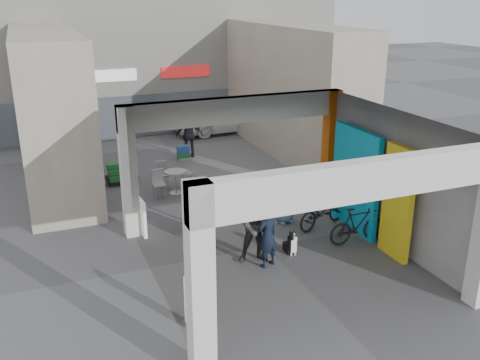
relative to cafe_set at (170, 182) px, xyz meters
name	(u,v)px	position (x,y,z in m)	size (l,w,h in m)	color
ground	(266,247)	(1.20, -4.87, -0.32)	(90.00, 90.00, 0.00)	#535358
arcade_canopy	(303,168)	(1.74, -5.69, 1.98)	(6.40, 6.45, 6.40)	silver
far_building	(141,41)	(1.20, 9.13, 3.67)	(18.00, 4.08, 8.00)	silver
plaza_bldg_left	(51,108)	(-3.30, 2.63, 2.18)	(2.00, 9.00, 5.00)	#AAA08C
plaza_bldg_right	(292,90)	(5.70, 2.63, 2.18)	(2.00, 9.00, 5.00)	#AAA08C
bollard_left	(185,206)	(-0.25, -2.55, 0.14)	(0.09, 0.09, 0.91)	gray
bollard_center	(234,199)	(1.27, -2.50, 0.11)	(0.09, 0.09, 0.85)	gray
bollard_right	(282,189)	(2.90, -2.32, 0.13)	(0.09, 0.09, 0.89)	gray
advert_board_near	(193,305)	(-1.54, -7.51, 0.19)	(0.19, 0.56, 1.00)	white
advert_board_far	(142,217)	(-1.54, -2.99, 0.19)	(0.13, 0.55, 1.00)	white
cafe_set	(170,182)	(0.00, 0.00, 0.00)	(1.49, 1.21, 0.90)	#B0B0B5
produce_stand	(122,176)	(-1.35, 1.30, -0.04)	(1.06, 0.57, 0.70)	black
crate_stack	(183,153)	(1.35, 3.13, -0.04)	(0.48, 0.38, 0.56)	#19581F
border_collie	(291,244)	(1.64, -5.43, -0.06)	(0.24, 0.47, 0.65)	black
man_with_dog	(268,236)	(0.83, -5.78, 0.46)	(0.57, 0.37, 1.56)	black
man_back_turned	(258,226)	(0.70, -5.48, 0.62)	(0.91, 0.71, 1.87)	#38383B
man_elderly	(285,196)	(2.35, -3.62, 0.44)	(0.75, 0.49, 1.53)	#5C86B4
man_crates	(189,135)	(1.69, 3.41, 0.56)	(1.03, 0.43, 1.76)	black
bicycle_front	(322,210)	(3.18, -4.28, 0.15)	(0.62, 1.79, 0.94)	black
bicycle_rear	(358,225)	(3.50, -5.50, 0.17)	(0.46, 1.64, 0.99)	black
white_van	(222,116)	(4.22, 6.63, 0.43)	(1.77, 4.39, 1.50)	white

